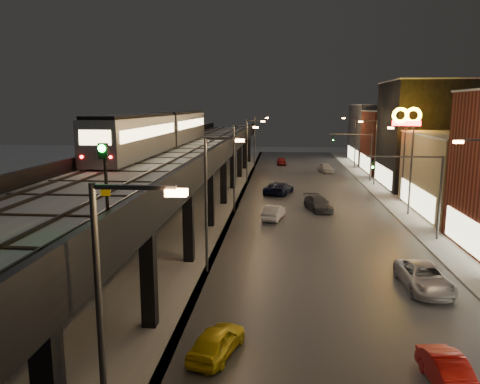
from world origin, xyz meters
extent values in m
cube|color=#46474D|center=(7.50, 35.00, 0.03)|extent=(17.00, 120.00, 0.06)
cube|color=#9FA1A8|center=(17.50, 35.00, 0.07)|extent=(4.00, 120.00, 0.14)
cube|color=#9FA1A8|center=(-6.00, 35.00, 0.03)|extent=(11.00, 120.00, 0.06)
cube|color=black|center=(-6.00, 32.00, 5.80)|extent=(9.00, 100.00, 1.00)
cube|color=black|center=(-9.70, 5.00, 2.65)|extent=(0.70, 0.70, 5.30)
cube|color=black|center=(-2.30, 5.00, 2.65)|extent=(0.70, 0.70, 5.30)
cube|color=black|center=(-6.00, 5.00, 5.15)|extent=(8.00, 0.60, 0.50)
cube|color=black|center=(-9.70, 15.00, 2.65)|extent=(0.70, 0.70, 5.30)
cube|color=black|center=(-2.30, 15.00, 2.65)|extent=(0.70, 0.70, 5.30)
cube|color=black|center=(-6.00, 15.00, 5.15)|extent=(8.00, 0.60, 0.50)
cube|color=black|center=(-9.70, 25.00, 2.65)|extent=(0.70, 0.70, 5.30)
cube|color=black|center=(-2.30, 25.00, 2.65)|extent=(0.70, 0.70, 5.30)
cube|color=black|center=(-6.00, 25.00, 5.15)|extent=(8.00, 0.60, 0.50)
cube|color=black|center=(-9.70, 35.00, 2.65)|extent=(0.70, 0.70, 5.30)
cube|color=black|center=(-2.30, 35.00, 2.65)|extent=(0.70, 0.70, 5.30)
cube|color=black|center=(-6.00, 35.00, 5.15)|extent=(8.00, 0.60, 0.50)
cube|color=black|center=(-9.70, 45.00, 2.65)|extent=(0.70, 0.70, 5.30)
cube|color=black|center=(-2.30, 45.00, 2.65)|extent=(0.70, 0.70, 5.30)
cube|color=black|center=(-6.00, 45.00, 5.15)|extent=(8.00, 0.60, 0.50)
cube|color=black|center=(-9.70, 55.00, 2.65)|extent=(0.70, 0.70, 5.30)
cube|color=black|center=(-2.30, 55.00, 2.65)|extent=(0.70, 0.70, 5.30)
cube|color=black|center=(-6.00, 55.00, 5.15)|extent=(8.00, 0.60, 0.50)
cube|color=black|center=(-9.70, 65.00, 2.65)|extent=(0.70, 0.70, 5.30)
cube|color=black|center=(-2.30, 65.00, 2.65)|extent=(0.70, 0.70, 5.30)
cube|color=black|center=(-6.00, 65.00, 5.15)|extent=(8.00, 0.60, 0.50)
cube|color=black|center=(-9.70, 75.00, 2.65)|extent=(0.70, 0.70, 5.30)
cube|color=black|center=(-2.30, 75.00, 2.65)|extent=(0.70, 0.70, 5.30)
cube|color=black|center=(-6.00, 75.00, 5.15)|extent=(8.00, 0.60, 0.50)
cube|color=#B2B7C1|center=(-6.00, 32.00, 6.38)|extent=(8.40, 100.00, 0.16)
cube|color=#332D28|center=(-9.22, 32.00, 6.54)|extent=(0.08, 98.00, 0.16)
cube|color=#332D28|center=(-7.78, 32.00, 6.54)|extent=(0.08, 98.00, 0.16)
cube|color=#332D28|center=(-4.72, 32.00, 6.54)|extent=(0.08, 98.00, 0.16)
cube|color=#332D28|center=(-3.28, 32.00, 6.54)|extent=(0.08, 98.00, 0.16)
cube|color=black|center=(-6.00, 2.00, 6.49)|extent=(7.80, 0.24, 0.06)
cube|color=black|center=(-6.00, 18.00, 6.49)|extent=(7.80, 0.24, 0.06)
cube|color=black|center=(-6.00, 34.00, 6.49)|extent=(7.80, 0.24, 0.06)
cube|color=black|center=(-6.00, 50.00, 6.49)|extent=(7.80, 0.24, 0.06)
cube|color=black|center=(-6.00, 66.00, 6.49)|extent=(7.80, 0.24, 0.06)
cube|color=black|center=(-1.65, 32.00, 6.85)|extent=(0.30, 100.00, 1.10)
cube|color=black|center=(-10.35, 32.00, 6.85)|extent=(0.30, 100.00, 1.10)
cube|color=beige|center=(17.95, 18.00, 1.60)|extent=(0.10, 9.60, 2.40)
cube|color=#90815F|center=(24.00, 32.00, 4.00)|extent=(12.00, 15.00, 8.00)
cube|color=beige|center=(17.95, 32.00, 1.60)|extent=(0.10, 12.00, 2.40)
cube|color=black|center=(24.00, 48.00, 7.00)|extent=(12.00, 13.00, 14.00)
cube|color=beige|center=(17.95, 48.00, 1.60)|extent=(0.10, 10.40, 2.40)
cube|color=#B2B7C1|center=(24.00, 48.00, 14.08)|extent=(12.20, 13.20, 0.16)
cube|color=maroon|center=(24.00, 62.00, 5.00)|extent=(12.00, 12.00, 10.00)
cube|color=beige|center=(17.95, 62.00, 1.60)|extent=(0.10, 9.60, 2.40)
cube|color=#B2B7C1|center=(24.00, 62.00, 10.08)|extent=(12.20, 12.20, 0.16)
cube|color=#3D3D42|center=(24.00, 76.00, 5.50)|extent=(12.00, 16.00, 11.00)
cube|color=beige|center=(17.95, 76.00, 1.60)|extent=(0.10, 12.80, 2.40)
cube|color=#B2B7C1|center=(24.00, 76.00, 11.08)|extent=(12.20, 16.20, 0.16)
cylinder|color=#38383A|center=(-0.70, -5.00, 4.50)|extent=(0.18, 0.18, 9.00)
cube|color=#38383A|center=(0.40, -5.00, 8.90)|extent=(2.20, 0.12, 0.12)
cube|color=#FF9B54|center=(1.50, -5.00, 8.78)|extent=(0.55, 0.28, 0.18)
cylinder|color=#38383A|center=(-0.70, 13.00, 4.50)|extent=(0.18, 0.18, 9.00)
cube|color=#38383A|center=(0.40, 13.00, 8.90)|extent=(2.20, 0.12, 0.12)
cube|color=#FF9B54|center=(1.50, 13.00, 8.78)|extent=(0.55, 0.28, 0.18)
cube|color=#38383A|center=(15.90, 13.00, 8.90)|extent=(2.20, 0.12, 0.12)
cube|color=#FF9B54|center=(14.80, 13.00, 8.78)|extent=(0.55, 0.28, 0.18)
cylinder|color=#38383A|center=(-0.70, 31.00, 4.50)|extent=(0.18, 0.18, 9.00)
cube|color=#38383A|center=(0.40, 31.00, 8.90)|extent=(2.20, 0.12, 0.12)
cube|color=#FF9B54|center=(1.50, 31.00, 8.78)|extent=(0.55, 0.28, 0.18)
cylinder|color=#38383A|center=(17.00, 31.00, 4.50)|extent=(0.18, 0.18, 9.00)
cube|color=#38383A|center=(15.90, 31.00, 8.90)|extent=(2.20, 0.12, 0.12)
cube|color=#FF9B54|center=(14.80, 31.00, 8.78)|extent=(0.55, 0.28, 0.18)
cylinder|color=#38383A|center=(-0.70, 49.00, 4.50)|extent=(0.18, 0.18, 9.00)
cube|color=#38383A|center=(0.40, 49.00, 8.90)|extent=(2.20, 0.12, 0.12)
cube|color=#FF9B54|center=(1.50, 49.00, 8.78)|extent=(0.55, 0.28, 0.18)
cylinder|color=#38383A|center=(17.00, 49.00, 4.50)|extent=(0.18, 0.18, 9.00)
cube|color=#38383A|center=(15.90, 49.00, 8.90)|extent=(2.20, 0.12, 0.12)
cube|color=#FF9B54|center=(14.80, 49.00, 8.78)|extent=(0.55, 0.28, 0.18)
cylinder|color=#38383A|center=(-0.70, 67.00, 4.50)|extent=(0.18, 0.18, 9.00)
cube|color=#38383A|center=(0.40, 67.00, 8.90)|extent=(2.20, 0.12, 0.12)
cube|color=#FF9B54|center=(1.50, 67.00, 8.78)|extent=(0.55, 0.28, 0.18)
cylinder|color=#38383A|center=(17.00, 67.00, 4.50)|extent=(0.18, 0.18, 9.00)
cube|color=#38383A|center=(15.90, 67.00, 8.90)|extent=(2.20, 0.12, 0.12)
cube|color=#FF9B54|center=(14.80, 67.00, 8.78)|extent=(0.55, 0.28, 0.18)
cylinder|color=#38383A|center=(17.00, 22.00, 3.50)|extent=(0.20, 0.20, 7.00)
cube|color=#38383A|center=(14.00, 22.00, 6.90)|extent=(6.00, 0.12, 0.12)
imported|color=black|center=(11.50, 22.00, 6.40)|extent=(0.20, 0.16, 1.00)
sphere|color=#0CFF26|center=(11.50, 21.85, 6.15)|extent=(0.18, 0.18, 0.18)
cylinder|color=#38383A|center=(17.00, 52.00, 3.50)|extent=(0.20, 0.20, 7.00)
cube|color=#38383A|center=(14.00, 52.00, 6.90)|extent=(6.00, 0.12, 0.12)
imported|color=black|center=(11.50, 52.00, 6.40)|extent=(0.20, 0.16, 1.00)
sphere|color=#0CFF26|center=(11.50, 51.85, 6.15)|extent=(0.18, 0.18, 0.18)
cube|color=gray|center=(-8.50, 23.30, 8.30)|extent=(2.95, 17.81, 3.36)
cube|color=black|center=(-8.50, 23.30, 10.10)|extent=(2.65, 17.30, 0.25)
cube|color=#FFDE99|center=(-9.99, 23.30, 8.76)|extent=(0.05, 16.28, 0.92)
cube|color=#FFDE99|center=(-7.01, 23.30, 8.76)|extent=(0.05, 16.28, 0.92)
cube|color=gray|center=(-8.50, 41.81, 8.30)|extent=(2.95, 17.81, 3.36)
cube|color=black|center=(-8.50, 41.81, 10.10)|extent=(2.65, 17.30, 0.25)
cube|color=#FFDE99|center=(-9.99, 41.81, 8.76)|extent=(0.05, 16.28, 0.92)
cube|color=#FFDE99|center=(-7.01, 41.81, 8.76)|extent=(0.05, 16.28, 0.92)
cube|color=#FFDE99|center=(-8.50, 14.39, 8.81)|extent=(2.24, 0.05, 1.02)
sphere|color=#FF0C0C|center=(-9.52, 14.37, 7.48)|extent=(0.20, 0.20, 0.20)
sphere|color=#FF0C0C|center=(-7.48, 14.37, 7.48)|extent=(0.20, 0.20, 0.20)
cylinder|color=black|center=(-2.10, -0.43, 8.13)|extent=(0.12, 0.12, 3.01)
cube|color=black|center=(-2.10, -0.55, 9.38)|extent=(0.32, 0.18, 0.55)
sphere|color=#0CFF26|center=(-2.10, -0.67, 9.48)|extent=(0.26, 0.26, 0.26)
cube|color=#E6B308|center=(-2.10, -0.53, 7.93)|extent=(0.35, 0.04, 0.30)
imported|color=yellow|center=(1.42, 2.48, 0.65)|extent=(2.52, 4.11, 1.31)
imported|color=white|center=(3.47, 27.86, 0.70)|extent=(2.35, 4.48, 1.40)
imported|color=black|center=(3.47, 41.51, 0.72)|extent=(3.28, 5.55, 1.45)
imported|color=black|center=(4.23, 41.17, 0.72)|extent=(3.33, 5.36, 1.45)
imported|color=maroon|center=(4.14, 70.68, 0.71)|extent=(1.86, 4.26, 1.43)
imported|color=#8F0A08|center=(10.79, 0.77, 0.62)|extent=(1.72, 3.90, 1.25)
imported|color=silver|center=(12.79, 11.12, 0.74)|extent=(2.66, 5.43, 1.48)
imported|color=#434650|center=(8.08, 32.34, 0.72)|extent=(3.27, 5.34, 1.44)
imported|color=silver|center=(11.45, 61.26, 0.75)|extent=(2.64, 4.68, 1.50)
cylinder|color=#38383A|center=(18.00, 37.76, 4.34)|extent=(0.24, 0.24, 8.68)
cube|color=#FF0C0C|center=(18.00, 37.76, 9.00)|extent=(3.04, 0.25, 0.54)
torus|color=yellow|center=(17.29, 37.76, 9.87)|extent=(1.79, 0.58, 1.76)
torus|color=yellow|center=(18.71, 37.76, 9.87)|extent=(1.79, 0.58, 1.76)
camera|label=1|loc=(4.13, -16.43, 10.95)|focal=35.00mm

